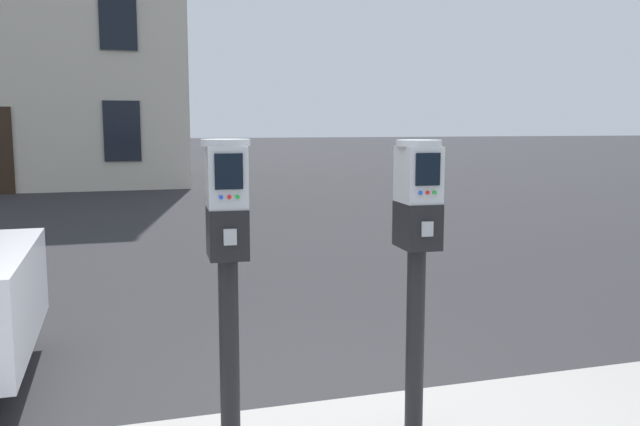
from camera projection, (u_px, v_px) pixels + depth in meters
parking_meter_near_kerb at (227, 243)px, 2.99m from camera, size 0.23×0.26×1.48m
parking_meter_twin_adjacent at (417, 235)px, 3.25m from camera, size 0.23×0.26×1.47m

